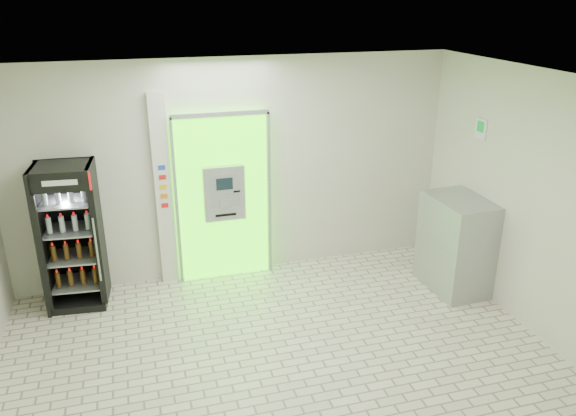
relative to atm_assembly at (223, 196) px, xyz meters
name	(u,v)px	position (x,y,z in m)	size (l,w,h in m)	color
ground	(287,375)	(0.20, -2.41, -1.17)	(6.00, 6.00, 0.00)	beige
room_shell	(287,212)	(0.20, -2.41, 0.67)	(6.00, 6.00, 6.00)	silver
atm_assembly	(223,196)	(0.00, 0.00, 0.00)	(1.30, 0.24, 2.33)	#37E806
pillar	(164,192)	(-0.78, 0.04, 0.13)	(0.22, 0.11, 2.60)	silver
beverage_cooler	(72,239)	(-1.95, -0.22, -0.28)	(0.75, 0.69, 1.85)	black
steel_cabinet	(456,244)	(2.87, -1.23, -0.53)	(0.68, 0.98, 1.27)	#9C9EA3
exit_sign	(481,129)	(3.19, -1.01, 0.95)	(0.02, 0.22, 0.26)	white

